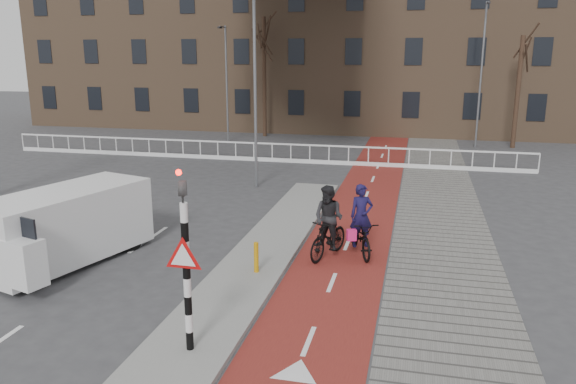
# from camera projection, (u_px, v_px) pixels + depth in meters

# --- Properties ---
(ground) EXTENTS (120.00, 120.00, 0.00)m
(ground) POSITION_uv_depth(u_px,v_px,m) (251.00, 312.00, 12.45)
(ground) COLOR #38383A
(ground) RESTS_ON ground
(bike_lane) EXTENTS (2.50, 60.00, 0.01)m
(bike_lane) POSITION_uv_depth(u_px,v_px,m) (364.00, 202.00, 21.56)
(bike_lane) COLOR maroon
(bike_lane) RESTS_ON ground
(sidewalk) EXTENTS (3.00, 60.00, 0.01)m
(sidewalk) POSITION_uv_depth(u_px,v_px,m) (439.00, 206.00, 20.94)
(sidewalk) COLOR slate
(sidewalk) RESTS_ON ground
(curb_island) EXTENTS (1.80, 16.00, 0.12)m
(curb_island) POSITION_uv_depth(u_px,v_px,m) (268.00, 247.00, 16.37)
(curb_island) COLOR gray
(curb_island) RESTS_ON ground
(traffic_signal) EXTENTS (0.80, 0.80, 3.68)m
(traffic_signal) POSITION_uv_depth(u_px,v_px,m) (185.00, 257.00, 10.19)
(traffic_signal) COLOR black
(traffic_signal) RESTS_ON curb_island
(bollard) EXTENTS (0.12, 0.12, 0.79)m
(bollard) POSITION_uv_depth(u_px,v_px,m) (256.00, 257.00, 14.29)
(bollard) COLOR #CC8B0B
(bollard) RESTS_ON curb_island
(cyclist_near) EXTENTS (1.35, 2.07, 2.03)m
(cyclist_near) POSITION_uv_depth(u_px,v_px,m) (361.00, 231.00, 15.80)
(cyclist_near) COLOR black
(cyclist_near) RESTS_ON bike_lane
(cyclist_far) EXTENTS (1.18, 1.99, 2.05)m
(cyclist_far) POSITION_uv_depth(u_px,v_px,m) (328.00, 228.00, 15.53)
(cyclist_far) COLOR black
(cyclist_far) RESTS_ON bike_lane
(van) EXTENTS (3.13, 5.01, 2.01)m
(van) POSITION_uv_depth(u_px,v_px,m) (65.00, 225.00, 15.12)
(van) COLOR white
(van) RESTS_ON ground
(railing) EXTENTS (28.00, 0.10, 0.99)m
(railing) POSITION_uv_depth(u_px,v_px,m) (254.00, 155.00, 29.53)
(railing) COLOR silver
(railing) RESTS_ON ground
(townhouse_row) EXTENTS (46.00, 10.00, 15.90)m
(townhouse_row) POSITION_uv_depth(u_px,v_px,m) (336.00, 21.00, 41.43)
(townhouse_row) COLOR #7F6047
(townhouse_row) RESTS_ON ground
(tree_mid) EXTENTS (0.26, 0.26, 7.80)m
(tree_mid) POSITION_uv_depth(u_px,v_px,m) (264.00, 78.00, 37.33)
(tree_mid) COLOR black
(tree_mid) RESTS_ON ground
(tree_right) EXTENTS (0.27, 0.27, 6.51)m
(tree_right) POSITION_uv_depth(u_px,v_px,m) (518.00, 93.00, 32.82)
(tree_right) COLOR black
(tree_right) RESTS_ON ground
(streetlight_near) EXTENTS (0.12, 0.12, 7.82)m
(streetlight_near) POSITION_uv_depth(u_px,v_px,m) (255.00, 94.00, 22.97)
(streetlight_near) COLOR slate
(streetlight_near) RESTS_ON ground
(streetlight_left) EXTENTS (0.12, 0.12, 7.14)m
(streetlight_left) POSITION_uv_depth(u_px,v_px,m) (227.00, 85.00, 35.19)
(streetlight_left) COLOR slate
(streetlight_left) RESTS_ON ground
(streetlight_right) EXTENTS (0.12, 0.12, 8.37)m
(streetlight_right) POSITION_uv_depth(u_px,v_px,m) (481.00, 76.00, 32.86)
(streetlight_right) COLOR slate
(streetlight_right) RESTS_ON ground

